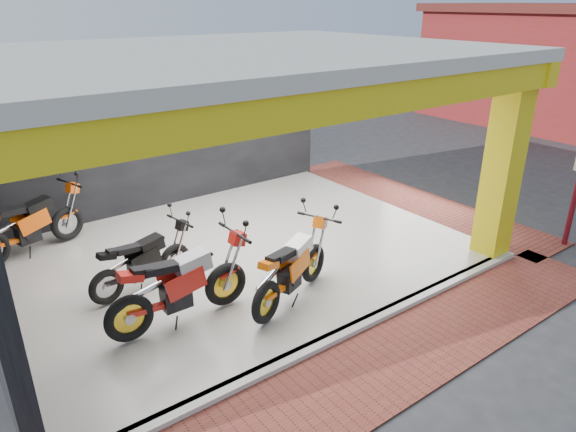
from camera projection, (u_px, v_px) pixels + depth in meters
name	position (u px, v px, depth m)	size (l,w,h in m)	color
ground	(306.00, 302.00, 8.07)	(80.00, 80.00, 0.00)	#2D2D30
showroom_floor	(239.00, 253.00, 9.53)	(8.00, 6.00, 0.10)	silver
showroom_ceiling	(231.00, 54.00, 8.16)	(8.40, 6.40, 0.20)	beige
back_wall	(162.00, 132.00, 11.17)	(8.20, 0.20, 3.50)	black
corner_column	(503.00, 165.00, 8.89)	(0.50, 0.50, 3.50)	yellow
header_beam_front	(362.00, 100.00, 6.05)	(8.40, 0.30, 0.40)	yellow
header_beam_right	(401.00, 58.00, 10.47)	(0.30, 6.40, 0.40)	yellow
floor_kerb	(350.00, 330.00, 7.29)	(8.00, 0.20, 0.10)	silver
paver_front	(391.00, 361.00, 6.73)	(9.00, 1.40, 0.03)	brown
paver_right	(412.00, 200.00, 12.18)	(1.40, 7.00, 0.03)	brown
moto_hero	(313.00, 246.00, 8.22)	(2.13, 0.79, 1.30)	#FF660A
moto_row_a	(225.00, 264.00, 7.54)	(2.30, 0.85, 1.40)	red
moto_row_b	(174.00, 245.00, 8.42)	(1.89, 0.70, 1.15)	black
moto_row_d	(65.00, 208.00, 9.67)	(2.20, 0.82, 1.35)	#EA5209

